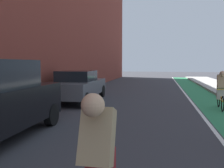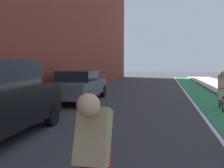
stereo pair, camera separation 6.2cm
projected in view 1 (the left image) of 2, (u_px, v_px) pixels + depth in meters
ground_plane at (140, 104)px, 11.05m from camera, size 89.07×89.07×0.00m
bike_lane_paint at (208, 100)px, 12.33m from camera, size 1.60×40.49×0.00m
lane_divider_stripe at (190, 100)px, 12.51m from camera, size 0.12×40.49×0.00m
parked_sedan_gray at (78, 86)px, 11.86m from camera, size 2.00×4.48×1.53m
cyclist_far at (221, 89)px, 9.82m from camera, size 0.48×1.67×1.59m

